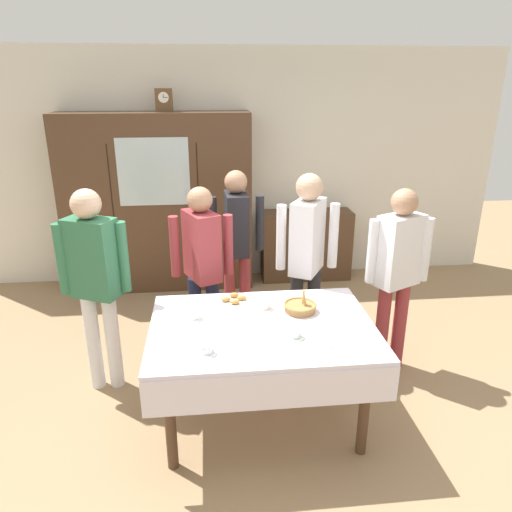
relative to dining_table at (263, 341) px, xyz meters
name	(u,v)px	position (x,y,z in m)	size (l,w,h in m)	color
ground_plane	(259,401)	(0.00, 0.23, -0.67)	(12.00, 12.00, 0.00)	#997A56
back_wall	(235,168)	(0.00, 2.88, 0.68)	(6.40, 0.10, 2.70)	silver
dining_table	(263,341)	(0.00, 0.00, 0.00)	(1.51, 1.08, 0.77)	#4C3321
wall_cabinet	(158,204)	(-0.90, 2.59, 0.34)	(2.12, 0.46, 2.01)	#4C3321
mantel_clock	(164,100)	(-0.76, 2.59, 1.47)	(0.18, 0.11, 0.24)	brown
bookshelf_low	(306,245)	(0.85, 2.64, -0.24)	(1.09, 0.35, 0.85)	#4C3321
book_stack	(307,209)	(0.85, 2.64, 0.22)	(0.18, 0.23, 0.09)	#3D754C
tea_cup_center	(206,350)	(-0.38, -0.29, 0.13)	(0.13, 0.13, 0.06)	white
tea_cup_mid_right	(265,306)	(0.04, 0.27, 0.14)	(0.13, 0.13, 0.06)	white
tea_cup_near_right	(194,316)	(-0.46, 0.16, 0.14)	(0.13, 0.13, 0.06)	white
tea_cup_back_edge	(294,334)	(0.19, -0.16, 0.13)	(0.13, 0.13, 0.06)	silver
bread_basket	(300,307)	(0.29, 0.21, 0.14)	(0.24, 0.24, 0.16)	#9E7542
pastry_plate	(234,300)	(-0.17, 0.41, 0.12)	(0.28, 0.28, 0.05)	white
spoon_near_right	(352,332)	(0.57, -0.13, 0.11)	(0.12, 0.02, 0.01)	silver
spoon_mid_right	(327,348)	(0.36, -0.31, 0.11)	(0.12, 0.02, 0.01)	silver
spoon_far_left	(259,324)	(-0.02, 0.04, 0.11)	(0.12, 0.02, 0.01)	silver
person_near_right_end	(202,259)	(-0.40, 0.93, 0.26)	(0.52, 0.41, 1.54)	#191E38
person_by_cabinet	(307,250)	(0.47, 0.86, 0.33)	(0.52, 0.41, 1.64)	#232328
person_behind_table_right	(95,273)	(-1.19, 0.58, 0.32)	(0.52, 0.33, 1.62)	silver
person_beside_shelf	(237,236)	(-0.07, 1.48, 0.28)	(0.52, 0.37, 1.57)	#933338
person_behind_table_left	(398,264)	(1.16, 0.61, 0.28)	(0.52, 0.34, 1.56)	#933338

